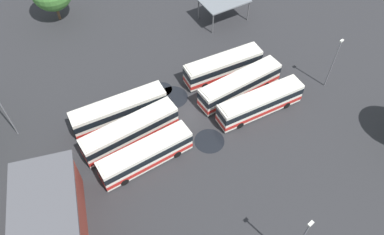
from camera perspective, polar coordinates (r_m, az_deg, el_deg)
name	(u,v)px	position (r m, az deg, el deg)	size (l,w,h in m)	color
ground_plane	(189,115)	(49.94, -0.39, 0.41)	(95.67, 95.67, 0.00)	#28282B
bus_row0_slot0	(146,155)	(44.40, -7.00, -5.60)	(11.63, 3.99, 3.37)	silver
bus_row0_slot1	(130,131)	(46.67, -9.33, -2.02)	(12.58, 3.91, 3.37)	silver
bus_row0_slot2	(119,110)	(49.05, -10.95, 1.16)	(12.59, 5.25, 3.37)	silver
bus_row1_slot0	(260,103)	(49.75, 10.28, 2.23)	(12.17, 5.05, 3.37)	silver
bus_row1_slot1	(240,85)	(51.57, 7.28, 4.98)	(12.50, 3.97, 3.37)	silver
bus_row1_slot2	(223,66)	(53.90, 4.75, 7.76)	(11.73, 5.20, 3.37)	silver
depot_building	(51,220)	(41.45, -20.63, -14.33)	(10.72, 13.36, 5.86)	maroon
maintenance_shelter	(224,1)	(63.26, 4.89, 17.20)	(8.21, 6.27, 3.75)	slate
lamp_post_far_corner	(333,62)	(53.77, 20.64, 7.90)	(0.56, 0.28, 8.15)	slate
lamp_post_near_entrance	(2,107)	(49.22, -26.81, 1.37)	(0.56, 0.28, 9.56)	slate
puddle_centre_drain	(162,89)	(53.16, -4.51, 4.29)	(2.75, 2.75, 0.01)	black
puddle_near_shelter	(209,141)	(47.40, 2.64, -3.58)	(3.80, 3.80, 0.01)	black
puddle_back_corner	(173,97)	(52.05, -2.93, 3.09)	(4.18, 4.18, 0.01)	black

